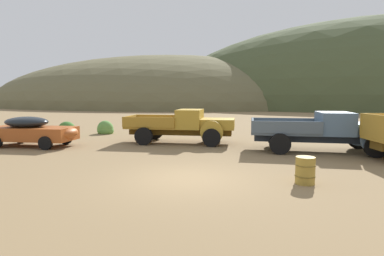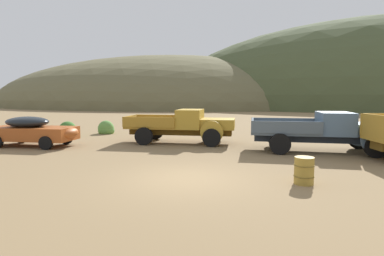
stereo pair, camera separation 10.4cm
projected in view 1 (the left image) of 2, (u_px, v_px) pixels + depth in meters
name	position (u px, v px, depth m)	size (l,w,h in m)	color
ground_plane	(187.00, 179.00, 10.16)	(300.00, 300.00, 0.00)	olive
hill_far_right	(162.00, 106.00, 81.07)	(88.62, 59.93, 24.63)	brown
car_oxide_orange	(34.00, 131.00, 16.50)	(4.79, 2.22, 1.57)	#A34C1E
truck_mustard	(189.00, 125.00, 17.64)	(6.12, 2.78, 1.89)	#593D12
truck_chalk_blue	(332.00, 131.00, 14.89)	(6.58, 2.68, 1.89)	#262D39
oil_drum_foreground	(305.00, 170.00, 9.53)	(0.62, 0.62, 0.83)	olive
bush_lone_scrub	(66.00, 131.00, 20.66)	(1.43, 1.23, 1.27)	#3D702D
bush_near_barrel	(369.00, 139.00, 18.47)	(0.75, 0.66, 0.56)	#5B8E42
bush_front_left	(105.00, 130.00, 22.04)	(1.17, 1.05, 1.18)	#5B8E42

